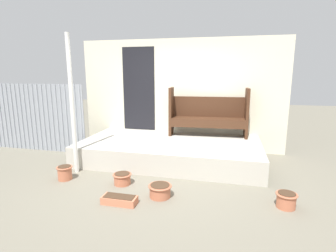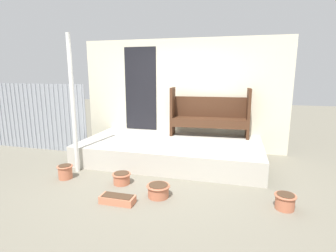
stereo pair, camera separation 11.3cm
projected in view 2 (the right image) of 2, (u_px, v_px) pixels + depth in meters
The scene contains 11 objects.
ground_plane at pixel (159, 177), 4.66m from camera, with size 24.00×24.00×0.00m, color #706B5B.
porch_slab at pixel (171, 151), 5.53m from camera, with size 3.69×1.90×0.42m.
house_wall at pixel (180, 95), 6.24m from camera, with size 4.89×0.08×2.60m.
fence_corrugated at pixel (32, 117), 6.29m from camera, with size 2.91×0.05×1.57m.
support_post at pixel (73, 105), 4.70m from camera, with size 0.08×0.08×2.50m.
bench at pixel (209, 113), 5.85m from camera, with size 1.74×0.51×1.08m.
flower_pot_left at pixel (65, 171), 4.58m from camera, with size 0.27×0.27×0.24m.
flower_pot_middle at pixel (122, 178), 4.37m from camera, with size 0.31×0.31×0.19m.
flower_pot_right at pixel (158, 190), 3.91m from camera, with size 0.35×0.35×0.19m.
flower_pot_far_right at pixel (285, 201), 3.55m from camera, with size 0.29×0.29×0.21m.
planter_box_rect at pixel (118, 199), 3.72m from camera, with size 0.50×0.20×0.12m.
Camera 2 is at (1.29, -4.20, 1.83)m, focal length 28.00 mm.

